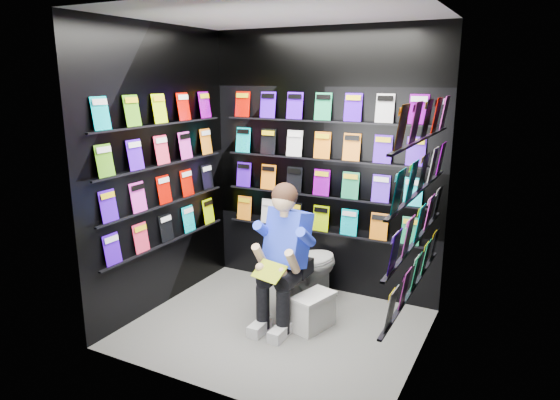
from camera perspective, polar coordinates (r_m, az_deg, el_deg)
The scene contains 14 objects.
floor at distance 4.50m, azimuth -0.49°, elevation -14.42°, with size 2.40×2.40×0.00m, color slate.
ceiling at distance 3.99m, azimuth -0.57°, elevation 20.60°, with size 2.40×2.40×0.00m, color white.
wall_back at distance 4.94m, azimuth 4.95°, elevation 4.11°, with size 2.40×0.04×2.60m, color black.
wall_front at distance 3.22m, azimuth -8.91°, elevation -1.28°, with size 2.40×0.04×2.60m, color black.
wall_left at distance 4.72m, azimuth -13.51°, elevation 3.33°, with size 0.04×2.00×2.60m, color black.
wall_right at distance 3.65m, azimuth 16.33°, elevation 0.12°, with size 0.04×2.00×2.60m, color black.
comics_back at distance 4.91m, azimuth 4.82°, elevation 4.12°, with size 2.10×0.06×1.37m, color #F62F56, non-canonical shape.
comics_left at distance 4.70m, azimuth -13.24°, elevation 3.36°, with size 0.06×1.70×1.37m, color #F62F56, non-canonical shape.
comics_right at distance 3.66m, azimuth 15.87°, elevation 0.25°, with size 0.06×1.70×1.37m, color #F62F56, non-canonical shape.
toilet at distance 4.83m, azimuth 2.98°, elevation -7.60°, with size 0.42×0.75×0.73m, color white.
longbox at distance 4.45m, azimuth 3.81°, elevation -12.75°, with size 0.21×0.38×0.28m, color silver.
longbox_lid at distance 4.38m, azimuth 3.85°, elevation -10.92°, with size 0.23×0.40×0.03m, color silver.
reader at distance 4.37m, azimuth 0.96°, elevation -4.44°, with size 0.50×0.74×1.36m, color blue, non-canonical shape.
held_comic at distance 4.14m, azimuth -1.24°, elevation -8.16°, with size 0.28×0.01×0.19m, color green.
Camera 1 is at (1.86, -3.50, 2.13)m, focal length 32.00 mm.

